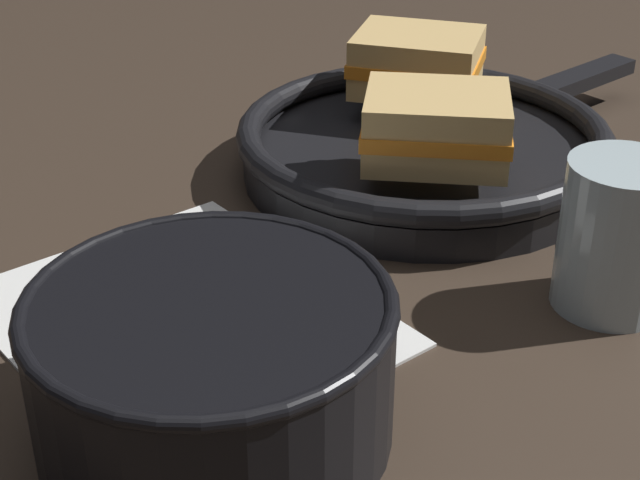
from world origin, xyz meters
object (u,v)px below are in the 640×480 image
object	(u,v)px
soup_bowl	(212,358)
sandwich_near_right	(436,127)
spoon	(226,310)
sandwich_near_left	(417,62)
skillet	(425,147)
drinking_glass	(617,236)

from	to	relation	value
soup_bowl	sandwich_near_right	xyz separation A→B (m)	(-0.10, 0.24, 0.02)
soup_bowl	spoon	world-z (taller)	soup_bowl
sandwich_near_left	spoon	bearing A→B (deg)	-64.11
spoon	skillet	distance (m)	0.24
skillet	sandwich_near_left	bearing A→B (deg)	144.33
sandwich_near_left	sandwich_near_right	world-z (taller)	same
sandwich_near_left	drinking_glass	world-z (taller)	drinking_glass
spoon	soup_bowl	bearing A→B (deg)	-61.04
sandwich_near_right	drinking_glass	distance (m)	0.15
soup_bowl	skillet	distance (m)	0.32
soup_bowl	skillet	size ratio (longest dim) A/B	0.45
spoon	drinking_glass	distance (m)	0.23
spoon	sandwich_near_right	size ratio (longest dim) A/B	1.29
soup_bowl	spoon	size ratio (longest dim) A/B	1.09
sandwich_near_right	drinking_glass	bearing A→B (deg)	1.57
spoon	skillet	xyz separation A→B (m)	(-0.08, 0.22, 0.01)
soup_bowl	sandwich_near_right	distance (m)	0.26
sandwich_near_left	sandwich_near_right	xyz separation A→B (m)	(0.10, -0.08, 0.00)
sandwich_near_left	soup_bowl	bearing A→B (deg)	-57.25
spoon	skillet	bearing A→B (deg)	83.50
sandwich_near_right	skillet	bearing A→B (deg)	141.41
skillet	soup_bowl	bearing A→B (deg)	-61.40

